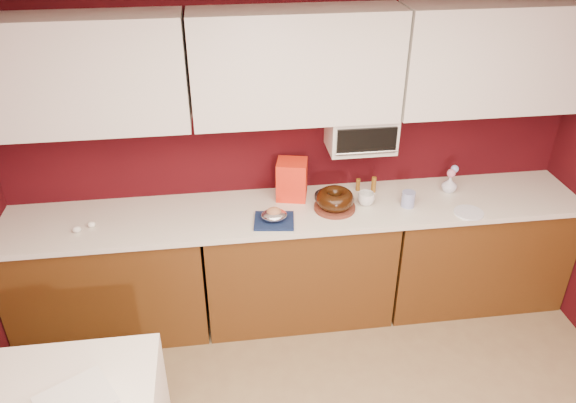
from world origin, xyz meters
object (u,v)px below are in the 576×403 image
(foil_ham_nest, at_px, (274,215))
(coffee_mug, at_px, (366,198))
(bundt_cake, at_px, (335,199))
(blue_jar, at_px, (408,199))
(flower_vase, at_px, (450,183))
(toaster_oven, at_px, (361,132))
(pandoro_box, at_px, (292,179))

(foil_ham_nest, xyz_separation_m, coffee_mug, (0.66, 0.14, 0.00))
(bundt_cake, bearing_deg, blue_jar, -3.01)
(flower_vase, bearing_deg, bundt_cake, -171.32)
(toaster_oven, relative_size, coffee_mug, 4.02)
(pandoro_box, distance_m, blue_jar, 0.81)
(flower_vase, bearing_deg, toaster_oven, 173.60)
(blue_jar, distance_m, flower_vase, 0.39)
(bundt_cake, bearing_deg, toaster_oven, 45.30)
(foil_ham_nest, bearing_deg, bundt_cake, 14.42)
(bundt_cake, bearing_deg, pandoro_box, 142.55)
(flower_vase, bearing_deg, foil_ham_nest, -169.40)
(blue_jar, bearing_deg, toaster_oven, 142.42)
(foil_ham_nest, height_order, pandoro_box, pandoro_box)
(blue_jar, bearing_deg, coffee_mug, 168.42)
(coffee_mug, bearing_deg, blue_jar, -11.58)
(pandoro_box, bearing_deg, bundt_cake, -24.56)
(toaster_oven, bearing_deg, blue_jar, -37.58)
(foil_ham_nest, distance_m, coffee_mug, 0.67)
(pandoro_box, bearing_deg, coffee_mug, -6.51)
(bundt_cake, relative_size, coffee_mug, 2.30)
(flower_vase, bearing_deg, pandoro_box, 176.35)
(coffee_mug, bearing_deg, bundt_cake, -172.23)
(coffee_mug, bearing_deg, pandoro_box, 160.60)
(toaster_oven, relative_size, blue_jar, 4.11)
(foil_ham_nest, relative_size, flower_vase, 1.30)
(bundt_cake, distance_m, pandoro_box, 0.34)
(foil_ham_nest, relative_size, blue_jar, 1.56)
(bundt_cake, relative_size, flower_vase, 1.95)
(toaster_oven, distance_m, flower_vase, 0.78)
(bundt_cake, xyz_separation_m, pandoro_box, (-0.27, 0.21, 0.06))
(toaster_oven, xyz_separation_m, bundt_cake, (-0.20, -0.21, -0.40))
(coffee_mug, relative_size, flower_vase, 0.85)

